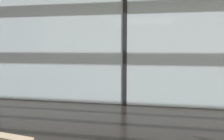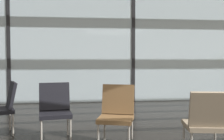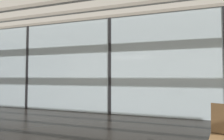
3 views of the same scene
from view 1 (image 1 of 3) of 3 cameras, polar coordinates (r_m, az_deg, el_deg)
The scene contains 3 objects.
glass_curtain_wall at distance 5.88m, azimuth 3.04°, elevation 8.24°, with size 14.00×0.08×3.34m, color silver.
window_mullion_1 at distance 5.88m, azimuth 3.04°, elevation 8.24°, with size 0.10×0.12×3.34m, color black.
parked_airplane at distance 12.08m, azimuth 8.27°, elevation 9.23°, with size 11.93×4.46×4.46m.
Camera 1 is at (0.94, -0.59, 1.35)m, focal length 39.74 mm.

